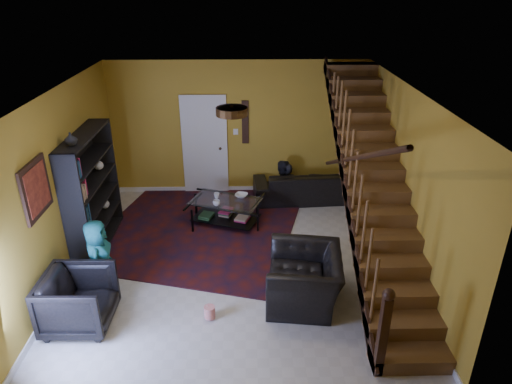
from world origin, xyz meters
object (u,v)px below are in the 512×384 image
sofa (306,185)px  armchair_right (304,278)px  bookshelf (93,194)px  coffee_table (226,210)px  armchair_left (79,300)px

sofa → armchair_right: armchair_right is taller
bookshelf → armchair_right: bearing=-25.6°
sofa → coffee_table: bearing=27.6°
armchair_left → coffee_table: bearing=-32.4°
coffee_table → bookshelf: bearing=-162.7°
sofa → armchair_left: size_ratio=2.48×
armchair_left → coffee_table: 3.31m
armchair_left → bookshelf: bearing=10.8°
coffee_table → sofa: bearing=31.9°
sofa → coffee_table: sofa is taller
bookshelf → coffee_table: 2.38m
armchair_right → coffee_table: 2.60m
armchair_left → armchair_right: bearing=-80.4°
bookshelf → armchair_left: (0.35, -2.08, -0.57)m
armchair_left → armchair_right: armchair_left is taller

